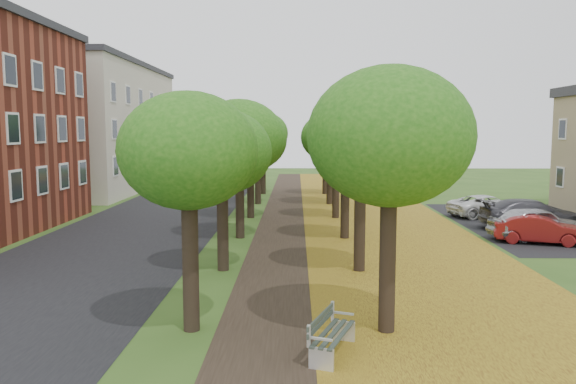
{
  "coord_description": "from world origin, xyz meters",
  "views": [
    {
      "loc": [
        0.39,
        -13.38,
        4.91
      ],
      "look_at": [
        0.05,
        8.59,
        2.5
      ],
      "focal_mm": 35.0,
      "sensor_mm": 36.0,
      "label": 1
    }
  ],
  "objects_px": {
    "bench": "(331,334)",
    "car_white": "(488,206)",
    "car_silver": "(537,223)",
    "car_red": "(540,229)",
    "car_grey": "(532,214)"
  },
  "relations": [
    {
      "from": "bench",
      "to": "car_red",
      "type": "distance_m",
      "value": 15.82
    },
    {
      "from": "car_red",
      "to": "car_white",
      "type": "bearing_deg",
      "value": 15.02
    },
    {
      "from": "car_grey",
      "to": "car_white",
      "type": "xyz_separation_m",
      "value": [
        -0.85,
        3.96,
        -0.12
      ]
    },
    {
      "from": "bench",
      "to": "car_white",
      "type": "bearing_deg",
      "value": -6.92
    },
    {
      "from": "car_grey",
      "to": "car_white",
      "type": "relative_size",
      "value": 1.15
    },
    {
      "from": "car_grey",
      "to": "car_white",
      "type": "distance_m",
      "value": 4.06
    },
    {
      "from": "car_red",
      "to": "car_grey",
      "type": "height_order",
      "value": "car_grey"
    },
    {
      "from": "car_red",
      "to": "car_grey",
      "type": "bearing_deg",
      "value": -0.32
    },
    {
      "from": "bench",
      "to": "car_white",
      "type": "height_order",
      "value": "car_white"
    },
    {
      "from": "car_white",
      "to": "bench",
      "type": "bearing_deg",
      "value": 137.37
    },
    {
      "from": "car_silver",
      "to": "car_white",
      "type": "xyz_separation_m",
      "value": [
        0.02,
        6.65,
        -0.12
      ]
    },
    {
      "from": "car_silver",
      "to": "car_white",
      "type": "bearing_deg",
      "value": -12.97
    },
    {
      "from": "bench",
      "to": "car_silver",
      "type": "height_order",
      "value": "car_silver"
    },
    {
      "from": "car_silver",
      "to": "car_red",
      "type": "height_order",
      "value": "car_silver"
    },
    {
      "from": "bench",
      "to": "car_silver",
      "type": "relative_size",
      "value": 0.45
    }
  ]
}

